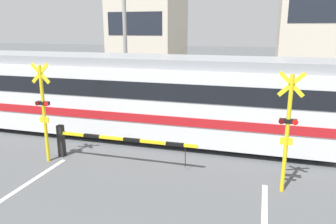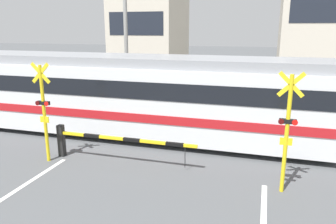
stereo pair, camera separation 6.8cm
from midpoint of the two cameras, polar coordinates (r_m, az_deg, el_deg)
rail_track_near at (r=12.76m, az=1.27°, el=-5.58°), size 50.00×0.10×0.08m
rail_track_far at (r=14.08m, az=2.79°, el=-3.66°), size 50.00×0.10×0.08m
commuter_train at (r=14.48m, az=-13.73°, el=3.56°), size 19.57×2.96×3.32m
crossing_barrier_near at (r=11.34m, az=-12.37°, el=-4.81°), size 4.96×0.20×1.14m
crossing_barrier_far at (r=15.34m, az=12.34°, el=0.25°), size 4.96×0.20×1.14m
crossing_signal_left at (r=11.49m, az=-21.01°, el=0.58°), size 0.68×0.15×3.35m
crossing_signal_right at (r=9.23m, az=19.91°, el=-2.57°), size 0.68×0.15×3.35m
building_left_of_street at (r=28.73m, az=-3.37°, el=14.20°), size 5.20×6.57×8.58m
building_right_of_street at (r=27.31m, az=24.46°, el=14.96°), size 5.25×6.57×10.48m
utility_pole_streetside at (r=18.97m, az=-7.60°, el=12.97°), size 0.22×0.22×7.92m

